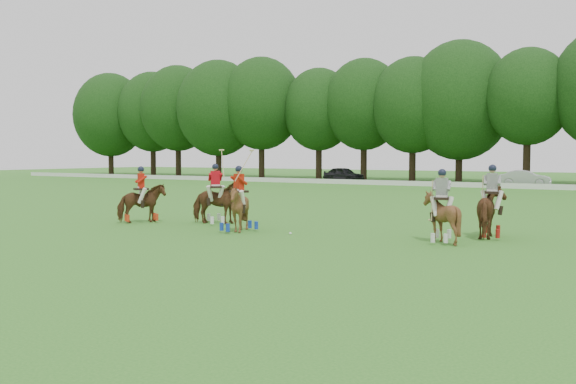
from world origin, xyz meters
The scene contains 11 objects.
ground centered at (0.00, 0.00, 0.00)m, with size 180.00×180.00×0.00m, color #2D7220.
tree_line centered at (0.26, 48.05, 8.23)m, with size 117.98×14.32×14.75m.
boundary_rail centered at (0.00, 38.00, 0.22)m, with size 120.00×0.10×0.44m, color white.
car_left centered at (-16.70, 42.50, 0.75)m, with size 1.77×4.40×1.50m, color black.
car_mid centered at (0.94, 42.50, 0.71)m, with size 1.50×4.29×1.41m, color #AEAFB4.
polo_red_a centered at (-6.28, 3.15, 0.83)m, with size 1.78×2.03×2.30m.
polo_red_b centered at (-3.36, 4.30, 0.88)m, with size 2.24×2.24×2.95m.
polo_red_c centered at (-1.02, 2.65, 0.87)m, with size 1.80×1.90×2.92m.
polo_stripe_a centered at (7.11, 5.78, 0.90)m, with size 1.38×2.24×2.45m.
polo_stripe_b centered at (6.06, 3.74, 0.84)m, with size 1.60×1.72×2.33m.
polo_ball centered at (0.95, 2.96, 0.04)m, with size 0.09×0.09×0.09m, color white.
Camera 1 is at (12.43, -15.96, 2.80)m, focal length 40.00 mm.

